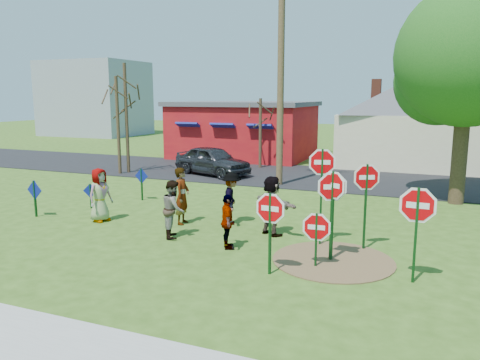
# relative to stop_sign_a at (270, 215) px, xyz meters

# --- Properties ---
(ground) EXTENTS (120.00, 120.00, 0.00)m
(ground) POSITION_rel_stop_sign_a_xyz_m (-3.23, 2.50, -1.47)
(ground) COLOR #335017
(ground) RESTS_ON ground
(sidewalk) EXTENTS (22.00, 1.80, 0.08)m
(sidewalk) POSITION_rel_stop_sign_a_xyz_m (-3.23, -4.70, -1.43)
(sidewalk) COLOR #9E9E99
(sidewalk) RESTS_ON ground
(road) EXTENTS (120.00, 7.50, 0.04)m
(road) POSITION_rel_stop_sign_a_xyz_m (-3.23, 14.00, -1.45)
(road) COLOR black
(road) RESTS_ON ground
(dirt_patch) EXTENTS (3.20, 3.20, 0.03)m
(dirt_patch) POSITION_rel_stop_sign_a_xyz_m (1.27, 1.50, -1.46)
(dirt_patch) COLOR brown
(dirt_patch) RESTS_ON ground
(red_building) EXTENTS (9.40, 7.69, 3.90)m
(red_building) POSITION_rel_stop_sign_a_xyz_m (-8.73, 20.49, 0.49)
(red_building) COLOR maroon
(red_building) RESTS_ON ground
(cream_house) EXTENTS (9.40, 9.40, 6.50)m
(cream_house) POSITION_rel_stop_sign_a_xyz_m (2.27, 20.50, 1.45)
(cream_house) COLOR beige
(cream_house) RESTS_ON ground
(distant_building) EXTENTS (10.00, 8.00, 8.00)m
(distant_building) POSITION_rel_stop_sign_a_xyz_m (-31.23, 32.50, 2.53)
(distant_building) COLOR #8C939E
(distant_building) RESTS_ON ground
(stop_sign_a) EXTENTS (1.01, 0.10, 2.15)m
(stop_sign_a) POSITION_rel_stop_sign_a_xyz_m (0.00, 0.00, 0.00)
(stop_sign_a) COLOR #103B16
(stop_sign_a) RESTS_ON ground
(stop_sign_b) EXTENTS (1.00, 0.30, 2.96)m
(stop_sign_b) POSITION_rel_stop_sign_a_xyz_m (0.64, 2.71, 0.69)
(stop_sign_b) COLOR #103B16
(stop_sign_b) RESTS_ON ground
(stop_sign_c) EXTENTS (0.88, 0.51, 2.53)m
(stop_sign_c) POSITION_rel_stop_sign_a_xyz_m (1.20, 1.50, 0.30)
(stop_sign_c) COLOR #103B16
(stop_sign_c) RESTS_ON ground
(stop_sign_d) EXTENTS (0.91, 0.44, 2.58)m
(stop_sign_d) POSITION_rel_stop_sign_a_xyz_m (1.88, 2.76, 0.39)
(stop_sign_d) COLOR #103B16
(stop_sign_d) RESTS_ON ground
(stop_sign_e) EXTENTS (0.98, 0.07, 1.54)m
(stop_sign_e) POSITION_rel_stop_sign_a_xyz_m (0.93, 0.90, -0.50)
(stop_sign_e) COLOR #103B16
(stop_sign_e) RESTS_ON ground
(stop_sign_f) EXTENTS (1.12, 0.08, 2.41)m
(stop_sign_f) POSITION_rel_stop_sign_a_xyz_m (3.27, 0.77, 0.22)
(stop_sign_f) COLOR #103B16
(stop_sign_f) RESTS_ON ground
(stop_sign_g) EXTENTS (0.98, 0.39, 2.50)m
(stop_sign_g) POSITION_rel_stop_sign_a_xyz_m (1.17, 1.54, 0.27)
(stop_sign_g) COLOR #103B16
(stop_sign_g) RESTS_ON ground
(blue_diamond_b) EXTENTS (0.72, 0.08, 1.34)m
(blue_diamond_b) POSITION_rel_stop_sign_a_xyz_m (-9.55, 2.09, -0.65)
(blue_diamond_b) COLOR #103B16
(blue_diamond_b) RESTS_ON ground
(blue_diamond_c) EXTENTS (0.55, 0.18, 0.98)m
(blue_diamond_c) POSITION_rel_stop_sign_a_xyz_m (-8.56, 3.86, -0.88)
(blue_diamond_c) COLOR #103B16
(blue_diamond_c) RESTS_ON ground
(blue_diamond_d) EXTENTS (0.66, 0.08, 1.35)m
(blue_diamond_d) POSITION_rel_stop_sign_a_xyz_m (-7.54, 5.82, -0.63)
(blue_diamond_d) COLOR #103B16
(blue_diamond_d) RESTS_ON ground
(person_a) EXTENTS (0.78, 1.02, 1.86)m
(person_a) POSITION_rel_stop_sign_a_xyz_m (-6.99, 2.47, -0.54)
(person_a) COLOR #3A4280
(person_a) RESTS_ON ground
(person_b) EXTENTS (0.55, 0.76, 1.93)m
(person_b) POSITION_rel_stop_sign_a_xyz_m (-4.20, 3.24, -0.51)
(person_b) COLOR #1F6F55
(person_b) RESTS_ON ground
(person_c) EXTENTS (0.99, 1.07, 1.77)m
(person_c) POSITION_rel_stop_sign_a_xyz_m (-3.71, 1.81, -0.59)
(person_c) COLOR brown
(person_c) RESTS_ON ground
(person_d) EXTENTS (1.00, 1.30, 1.77)m
(person_d) POSITION_rel_stop_sign_a_xyz_m (-2.64, 3.85, -0.59)
(person_d) COLOR #343539
(person_d) RESTS_ON ground
(person_e) EXTENTS (0.78, 1.00, 1.58)m
(person_e) POSITION_rel_stop_sign_a_xyz_m (-1.72, 1.38, -0.68)
(person_e) COLOR #4B2A53
(person_e) RESTS_ON ground
(person_f) EXTENTS (1.78, 1.37, 1.88)m
(person_f) POSITION_rel_stop_sign_a_xyz_m (-0.98, 3.14, -0.54)
(person_f) COLOR #1C5230
(person_f) RESTS_ON ground
(suv) EXTENTS (4.95, 3.30, 1.56)m
(suv) POSITION_rel_stop_sign_a_xyz_m (-7.47, 12.55, -0.65)
(suv) COLOR #323137
(suv) RESTS_ON road
(utility_pole) EXTENTS (2.49, 0.32, 10.19)m
(utility_pole) POSITION_rel_stop_sign_a_xyz_m (-3.22, 11.16, 3.89)
(utility_pole) COLOR #4C3823
(utility_pole) RESTS_ON ground
(leafy_tree) EXTENTS (6.04, 5.51, 8.58)m
(leafy_tree) POSITION_rel_stop_sign_a_xyz_m (4.73, 10.09, 4.05)
(leafy_tree) COLOR #382819
(leafy_tree) RESTS_ON ground
(bare_tree_west) EXTENTS (1.80, 1.80, 6.06)m
(bare_tree_west) POSITION_rel_stop_sign_a_xyz_m (-12.21, 11.51, 2.45)
(bare_tree_west) COLOR #382819
(bare_tree_west) RESTS_ON ground
(bare_tree_east) EXTENTS (1.80, 1.80, 4.16)m
(bare_tree_east) POSITION_rel_stop_sign_a_xyz_m (-5.93, 16.00, 1.22)
(bare_tree_east) COLOR #382819
(bare_tree_east) RESTS_ON ground
(bare_tree_mid) EXTENTS (1.80, 1.80, 5.34)m
(bare_tree_mid) POSITION_rel_stop_sign_a_xyz_m (-12.42, 11.00, 1.98)
(bare_tree_mid) COLOR #382819
(bare_tree_mid) RESTS_ON ground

